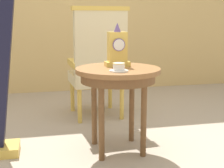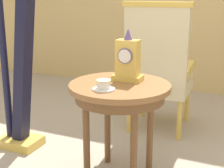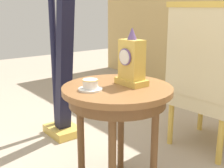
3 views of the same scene
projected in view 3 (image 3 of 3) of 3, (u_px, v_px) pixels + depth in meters
side_table at (117, 100)px, 1.75m from camera, size 0.64×0.64×0.66m
teacup_left at (90, 85)px, 1.65m from camera, size 0.14×0.14×0.06m
mantel_clock at (131, 62)px, 1.73m from camera, size 0.19×0.11×0.34m
armchair at (206, 77)px, 2.25m from camera, size 0.58×0.56×1.14m
harp at (61, 52)px, 2.45m from camera, size 0.40×0.24×1.83m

